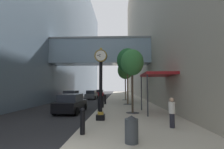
# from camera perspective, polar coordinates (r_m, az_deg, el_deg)

# --- Properties ---
(ground_plane) EXTENTS (110.00, 110.00, 0.00)m
(ground_plane) POSITION_cam_1_polar(r_m,az_deg,el_deg) (31.32, -1.57, -8.57)
(ground_plane) COLOR #262628
(ground_plane) RESTS_ON ground
(sidewalk_right) EXTENTS (6.54, 80.00, 0.14)m
(sidewalk_right) POSITION_cam_1_polar(r_m,az_deg,el_deg) (34.26, 4.29, -8.08)
(sidewalk_right) COLOR #BCB29E
(sidewalk_right) RESTS_ON ground
(building_block_left) EXTENTS (23.41, 80.00, 32.67)m
(building_block_left) POSITION_cam_1_polar(r_m,az_deg,el_deg) (39.43, -19.67, 16.65)
(building_block_left) COLOR slate
(building_block_left) RESTS_ON ground
(building_block_right) EXTENTS (9.00, 80.00, 39.13)m
(building_block_right) POSITION_cam_1_polar(r_m,az_deg,el_deg) (39.32, 16.39, 21.87)
(building_block_right) COLOR #A89E89
(building_block_right) RESTS_ON ground
(street_clock) EXTENTS (0.84, 0.55, 4.81)m
(street_clock) POSITION_cam_1_polar(r_m,az_deg,el_deg) (10.80, -3.98, -1.78)
(street_clock) COLOR black
(street_clock) RESTS_ON sidewalk_right
(bollard_nearest) EXTENTS (0.24, 0.24, 1.20)m
(bollard_nearest) POSITION_cam_1_polar(r_m,az_deg,el_deg) (7.82, -10.31, -15.60)
(bollard_nearest) COLOR black
(bollard_nearest) RESTS_ON sidewalk_right
(bollard_third) EXTENTS (0.24, 0.24, 1.20)m
(bollard_third) POSITION_cam_1_polar(r_m,az_deg,el_deg) (14.09, -4.54, -10.59)
(bollard_third) COLOR black
(bollard_third) RESTS_ON sidewalk_right
(bollard_fourth) EXTENTS (0.24, 0.24, 1.20)m
(bollard_fourth) POSITION_cam_1_polar(r_m,az_deg,el_deg) (17.27, -3.27, -9.45)
(bollard_fourth) COLOR black
(bollard_fourth) RESTS_ON sidewalk_right
(bollard_fifth) EXTENTS (0.24, 0.24, 1.20)m
(bollard_fifth) POSITION_cam_1_polar(r_m,az_deg,el_deg) (20.46, -2.40, -8.65)
(bollard_fifth) COLOR black
(bollard_fifth) RESTS_ON sidewalk_right
(street_tree_near) EXTENTS (1.94, 1.94, 5.35)m
(street_tree_near) POSITION_cam_1_polar(r_m,az_deg,el_deg) (13.88, 7.09, 4.07)
(street_tree_near) COLOR #333335
(street_tree_near) RESTS_ON sidewalk_right
(street_tree_mid_near) EXTENTS (2.69, 2.69, 7.05)m
(street_tree_mid_near) POSITION_cam_1_polar(r_m,az_deg,el_deg) (20.67, 5.49, 4.89)
(street_tree_mid_near) COLOR #333335
(street_tree_mid_near) RESTS_ON sidewalk_right
(street_tree_mid_far) EXTENTS (2.58, 2.58, 6.41)m
(street_tree_mid_far) POSITION_cam_1_polar(r_m,az_deg,el_deg) (27.22, 4.70, 1.43)
(street_tree_mid_far) COLOR #333335
(street_tree_mid_far) RESTS_ON sidewalk_right
(trash_bin) EXTENTS (0.53, 0.53, 1.05)m
(trash_bin) POSITION_cam_1_polar(r_m,az_deg,el_deg) (6.64, 6.87, -18.47)
(trash_bin) COLOR #383D42
(trash_bin) RESTS_ON sidewalk_right
(pedestrian_walking) EXTENTS (0.36, 0.36, 1.58)m
(pedestrian_walking) POSITION_cam_1_polar(r_m,az_deg,el_deg) (9.39, 20.35, -12.25)
(pedestrian_walking) COLOR #23232D
(pedestrian_walking) RESTS_ON sidewalk_right
(storefront_awning) EXTENTS (2.40, 3.60, 3.30)m
(storefront_awning) POSITION_cam_1_polar(r_m,az_deg,el_deg) (14.12, 15.48, -0.21)
(storefront_awning) COLOR maroon
(storefront_awning) RESTS_ON sidewalk_right
(car_grey_near) EXTENTS (2.12, 4.37, 1.64)m
(car_grey_near) POSITION_cam_1_polar(r_m,az_deg,el_deg) (31.22, -7.18, -7.09)
(car_grey_near) COLOR slate
(car_grey_near) RESTS_ON ground
(car_red_mid) EXTENTS (2.15, 4.07, 1.64)m
(car_red_mid) POSITION_cam_1_polar(r_m,az_deg,el_deg) (38.28, -4.34, -6.60)
(car_red_mid) COLOR #AD191E
(car_red_mid) RESTS_ON ground
(car_black_far) EXTENTS (2.20, 4.48, 1.66)m
(car_black_far) POSITION_cam_1_polar(r_m,az_deg,el_deg) (15.22, -14.17, -9.87)
(car_black_far) COLOR black
(car_black_far) RESTS_ON ground
(car_silver_trailing) EXTENTS (2.18, 4.57, 1.73)m
(car_silver_trailing) POSITION_cam_1_polar(r_m,az_deg,el_deg) (25.37, -14.08, -7.54)
(car_silver_trailing) COLOR #B7BABF
(car_silver_trailing) RESTS_ON ground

